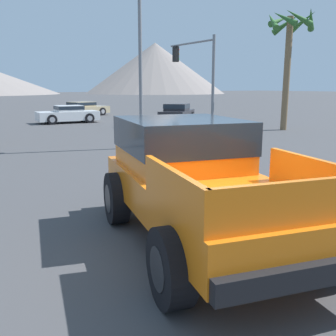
{
  "coord_description": "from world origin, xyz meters",
  "views": [
    {
      "loc": [
        -3.58,
        -4.58,
        2.47
      ],
      "look_at": [
        -0.03,
        1.1,
        1.07
      ],
      "focal_mm": 42.0,
      "sensor_mm": 36.0,
      "label": 1
    }
  ],
  "objects_px": {
    "parked_car_tan": "(82,109)",
    "street_lamp_post": "(140,30)",
    "parked_car_dark": "(177,112)",
    "orange_pickup_truck": "(193,172)",
    "traffic_light_main": "(195,65)",
    "palm_tree_leaning": "(290,39)",
    "parked_car_white": "(68,114)"
  },
  "relations": [
    {
      "from": "parked_car_tan",
      "to": "street_lamp_post",
      "type": "distance_m",
      "value": 19.19
    },
    {
      "from": "palm_tree_leaning",
      "to": "parked_car_white",
      "type": "bearing_deg",
      "value": 129.96
    },
    {
      "from": "orange_pickup_truck",
      "to": "street_lamp_post",
      "type": "relative_size",
      "value": 0.7
    },
    {
      "from": "orange_pickup_truck",
      "to": "palm_tree_leaning",
      "type": "relative_size",
      "value": 0.81
    },
    {
      "from": "orange_pickup_truck",
      "to": "parked_car_dark",
      "type": "bearing_deg",
      "value": 70.28
    },
    {
      "from": "parked_car_tan",
      "to": "palm_tree_leaning",
      "type": "xyz_separation_m",
      "value": [
        6.06,
        -16.69,
        4.42
      ]
    },
    {
      "from": "parked_car_white",
      "to": "parked_car_tan",
      "type": "distance_m",
      "value": 6.54
    },
    {
      "from": "orange_pickup_truck",
      "to": "palm_tree_leaning",
      "type": "distance_m",
      "value": 18.03
    },
    {
      "from": "traffic_light_main",
      "to": "palm_tree_leaning",
      "type": "distance_m",
      "value": 5.4
    },
    {
      "from": "parked_car_dark",
      "to": "street_lamp_post",
      "type": "xyz_separation_m",
      "value": [
        -8.11,
        -9.73,
        3.95
      ]
    },
    {
      "from": "parked_car_white",
      "to": "palm_tree_leaning",
      "type": "relative_size",
      "value": 0.63
    },
    {
      "from": "street_lamp_post",
      "to": "parked_car_dark",
      "type": "bearing_deg",
      "value": 50.16
    },
    {
      "from": "parked_car_white",
      "to": "street_lamp_post",
      "type": "height_order",
      "value": "street_lamp_post"
    },
    {
      "from": "orange_pickup_truck",
      "to": "parked_car_white",
      "type": "xyz_separation_m",
      "value": [
        4.89,
        21.52,
        -0.5
      ]
    },
    {
      "from": "parked_car_dark",
      "to": "palm_tree_leaning",
      "type": "relative_size",
      "value": 0.63
    },
    {
      "from": "traffic_light_main",
      "to": "palm_tree_leaning",
      "type": "relative_size",
      "value": 0.77
    },
    {
      "from": "parked_car_white",
      "to": "traffic_light_main",
      "type": "relative_size",
      "value": 0.81
    },
    {
      "from": "parked_car_dark",
      "to": "street_lamp_post",
      "type": "height_order",
      "value": "street_lamp_post"
    },
    {
      "from": "street_lamp_post",
      "to": "palm_tree_leaning",
      "type": "relative_size",
      "value": 1.16
    },
    {
      "from": "parked_car_tan",
      "to": "palm_tree_leaning",
      "type": "relative_size",
      "value": 0.73
    },
    {
      "from": "palm_tree_leaning",
      "to": "traffic_light_main",
      "type": "bearing_deg",
      "value": 145.76
    },
    {
      "from": "traffic_light_main",
      "to": "palm_tree_leaning",
      "type": "height_order",
      "value": "palm_tree_leaning"
    },
    {
      "from": "orange_pickup_truck",
      "to": "palm_tree_leaning",
      "type": "bearing_deg",
      "value": 49.85
    },
    {
      "from": "traffic_light_main",
      "to": "palm_tree_leaning",
      "type": "bearing_deg",
      "value": -124.24
    },
    {
      "from": "orange_pickup_truck",
      "to": "traffic_light_main",
      "type": "relative_size",
      "value": 1.05
    },
    {
      "from": "parked_car_tan",
      "to": "street_lamp_post",
      "type": "relative_size",
      "value": 0.63
    },
    {
      "from": "parked_car_dark",
      "to": "orange_pickup_truck",
      "type": "bearing_deg",
      "value": -75.54
    },
    {
      "from": "parked_car_white",
      "to": "orange_pickup_truck",
      "type": "bearing_deg",
      "value": 170.23
    },
    {
      "from": "parked_car_dark",
      "to": "street_lamp_post",
      "type": "bearing_deg",
      "value": -82.76
    },
    {
      "from": "parked_car_tan",
      "to": "palm_tree_leaning",
      "type": "bearing_deg",
      "value": 3.97
    },
    {
      "from": "parked_car_dark",
      "to": "parked_car_tan",
      "type": "height_order",
      "value": "parked_car_dark"
    },
    {
      "from": "parked_car_dark",
      "to": "parked_car_white",
      "type": "bearing_deg",
      "value": -154.75
    }
  ]
}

